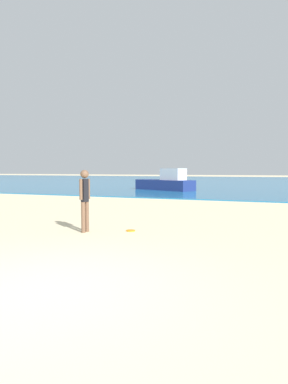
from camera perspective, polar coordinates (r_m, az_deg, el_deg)
name	(u,v)px	position (r m, az deg, el deg)	size (l,w,h in m)	color
ground	(40,292)	(4.66, -17.64, -16.25)	(200.00, 200.00, 0.00)	beige
water	(248,181)	(47.09, 17.79, 1.78)	(160.00, 60.00, 0.06)	#1E6B9E
person_standing	(85,197)	(8.42, -10.30, -0.86)	(0.21, 0.36, 1.59)	brown
frisbee	(131,231)	(8.55, -2.35, -6.76)	(0.24, 0.24, 0.03)	orange
boat_near	(166,183)	(24.95, 3.92, 1.65)	(5.05, 3.38, 1.65)	navy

